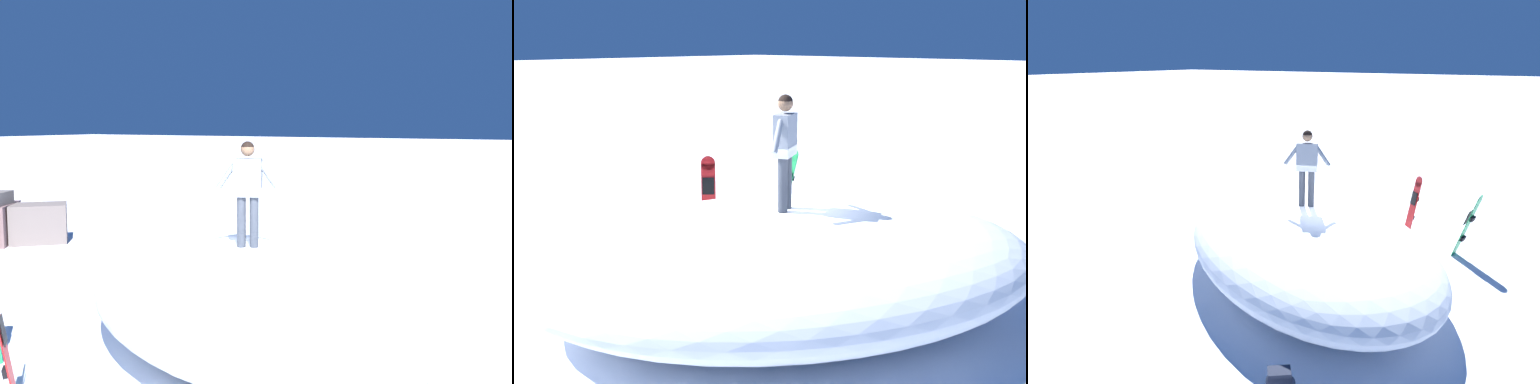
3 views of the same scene
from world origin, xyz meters
The scene contains 7 objects.
ground centered at (0.00, 0.00, 0.00)m, with size 240.00×240.00×0.00m, color white.
snow_mound centered at (-0.30, 0.19, 0.78)m, with size 7.58×4.74×1.56m, color white.
snowboarder_standing centered at (-0.24, 0.19, 2.55)m, with size 0.48×0.95×1.66m.
snowboard_primary_upright centered at (3.21, -1.26, 0.84)m, with size 0.40×0.40×1.62m.
snowboard_secondary_upright centered at (2.34, -2.78, 0.86)m, with size 0.36×0.53×1.66m.
backpack_near centered at (-3.65, -1.32, 0.20)m, with size 0.51×0.59×0.38m.
backpack_far centered at (3.57, 1.18, 0.20)m, with size 0.60×0.42×0.40m.
Camera 3 is at (-7.77, -3.98, 4.66)m, focal length 29.26 mm.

